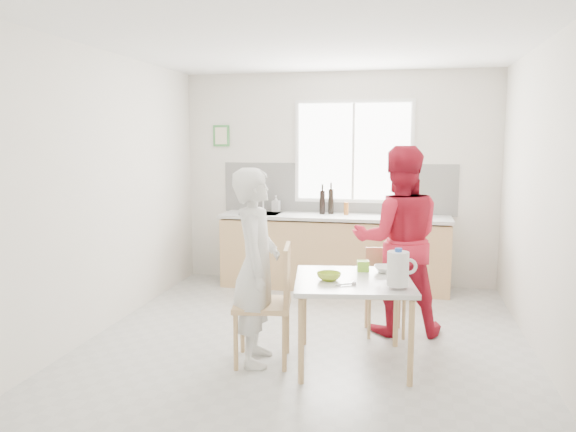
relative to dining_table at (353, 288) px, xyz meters
name	(u,v)px	position (x,y,z in m)	size (l,w,h in m)	color
ground	(307,341)	(-0.45, 0.43, -0.65)	(4.50, 4.50, 0.00)	#B7B7B2
room_shell	(308,163)	(-0.45, 0.43, 1.00)	(4.50, 4.50, 4.50)	silver
window	(353,152)	(-0.25, 2.66, 1.05)	(1.50, 0.06, 1.30)	white
backsplash	(337,189)	(-0.45, 2.67, 0.58)	(3.00, 0.02, 0.65)	white
picture_frame	(221,136)	(-2.00, 2.67, 1.25)	(0.22, 0.03, 0.28)	#44974A
kitchen_counter	(334,255)	(-0.46, 2.38, -0.23)	(2.84, 0.64, 1.37)	tan
dining_table	(353,288)	(0.00, 0.00, 0.00)	(1.07, 1.07, 0.72)	silver
chair_left	(271,298)	(-0.67, -0.10, -0.10)	(0.52, 0.52, 0.99)	tan
chair_far	(384,287)	(0.23, 0.85, -0.20)	(0.42, 0.42, 0.81)	tan
person_white	(256,267)	(-0.79, -0.12, 0.17)	(0.59, 0.39, 1.63)	silver
person_red	(398,241)	(0.35, 0.87, 0.25)	(0.87, 0.68, 1.80)	red
bowl_green	(329,276)	(-0.19, -0.08, 0.11)	(0.20, 0.20, 0.06)	#A4C72E
bowl_white	(387,269)	(0.26, 0.29, 0.10)	(0.21, 0.21, 0.05)	white
milk_jug	(398,268)	(0.36, -0.23, 0.23)	(0.23, 0.16, 0.29)	white
green_box	(363,266)	(0.06, 0.29, 0.12)	(0.10, 0.10, 0.09)	#88D230
spoon	(345,284)	(-0.05, -0.23, 0.08)	(0.01, 0.01, 0.16)	#A5A5AA
cutting_board	(405,216)	(0.41, 2.39, 0.28)	(0.35, 0.25, 0.01)	#92D130
wine_bottle_a	(331,201)	(-0.51, 2.49, 0.43)	(0.07, 0.07, 0.32)	black
wine_bottle_b	(322,202)	(-0.62, 2.46, 0.42)	(0.07, 0.07, 0.30)	black
jar_amber	(346,209)	(-0.31, 2.44, 0.35)	(0.06, 0.06, 0.16)	brown
soap_bottle	(276,203)	(-1.24, 2.58, 0.38)	(0.10, 0.10, 0.21)	#999999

